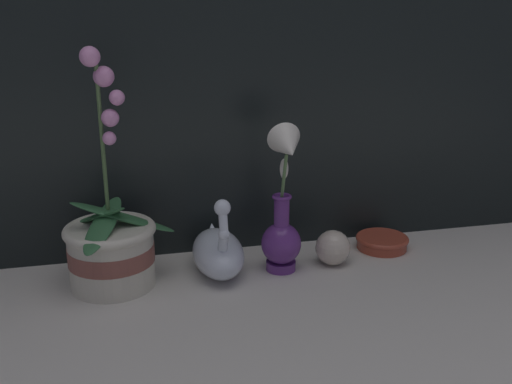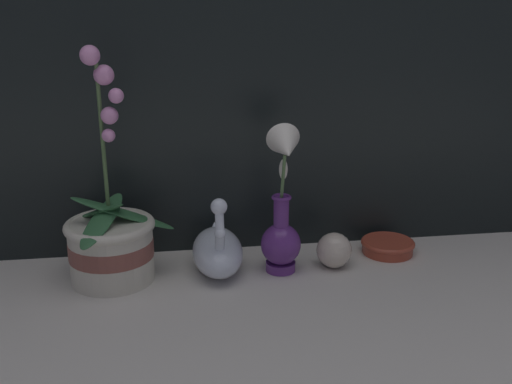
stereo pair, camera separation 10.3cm
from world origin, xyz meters
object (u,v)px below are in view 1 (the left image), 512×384
Objects in this scene: swan_figurine at (218,251)px; orchid_potted_plant at (111,245)px; blue_vase at (283,216)px; glass_sphere at (333,248)px; amber_dish at (382,241)px.

orchid_potted_plant is at bearing -176.82° from swan_figurine.
blue_vase is 0.15m from glass_sphere.
amber_dish is (0.40, 0.04, -0.03)m from swan_figurine.
orchid_potted_plant reaches higher than swan_figurine.
amber_dish is (0.27, 0.07, -0.11)m from blue_vase.
swan_figurine is 1.67× the size of amber_dish.
glass_sphere is at bearing -4.04° from swan_figurine.
blue_vase is at bearing -3.05° from orchid_potted_plant.
blue_vase is 2.65× the size of amber_dish.
amber_dish is at bearing 5.52° from swan_figurine.
glass_sphere is (0.12, 0.01, -0.09)m from blue_vase.
orchid_potted_plant is 0.36m from blue_vase.
swan_figurine is at bearing -174.48° from amber_dish.
glass_sphere is at bearing 6.35° from blue_vase.
blue_vase reaches higher than swan_figurine.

